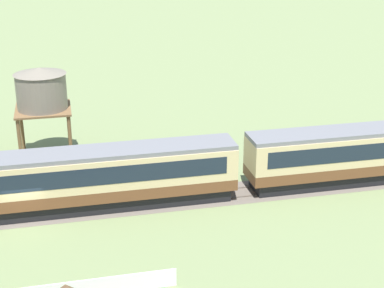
{
  "coord_description": "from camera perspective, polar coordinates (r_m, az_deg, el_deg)",
  "views": [
    {
      "loc": [
        3.03,
        -35.48,
        18.46
      ],
      "look_at": [
        11.89,
        3.08,
        3.21
      ],
      "focal_mm": 55.0,
      "sensor_mm": 36.0,
      "label": 1
    }
  ],
  "objects": [
    {
      "name": "ground_plane",
      "position": [
        40.11,
        -15.89,
        -7.21
      ],
      "size": [
        600.0,
        600.0,
        0.0
      ],
      "primitive_type": "plane",
      "color": "#707F51"
    },
    {
      "name": "water_tower",
      "position": [
        48.08,
        -14.41,
        5.08
      ],
      "size": [
        4.34,
        4.34,
        7.58
      ],
      "color": "brown",
      "rests_on": "ground_plane"
    },
    {
      "name": "passenger_train",
      "position": [
        39.88,
        -10.12,
        -3.17
      ],
      "size": [
        64.99,
        2.88,
        4.16
      ],
      "color": "brown",
      "rests_on": "ground_plane"
    },
    {
      "name": "railway_track",
      "position": [
        40.98,
        -16.17,
        -6.6
      ],
      "size": [
        125.81,
        3.6,
        0.04
      ],
      "color": "#665B51",
      "rests_on": "ground_plane"
    }
  ]
}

